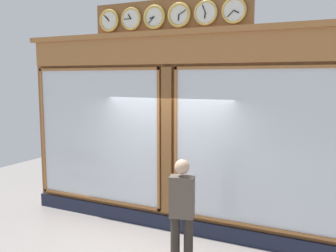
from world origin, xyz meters
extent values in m
cube|color=brown|center=(0.00, -0.15, 1.80)|extent=(6.31, 0.30, 3.61)
cube|color=#191E33|center=(0.00, 0.02, 0.14)|extent=(6.31, 0.08, 0.28)
cube|color=#A56936|center=(0.00, 0.04, 3.36)|extent=(6.18, 0.08, 0.50)
cube|color=#A56936|center=(0.00, 0.02, 3.66)|extent=(6.44, 0.20, 0.10)
cube|color=silver|center=(-1.60, 0.01, 1.71)|extent=(2.81, 0.02, 2.61)
cube|color=#A56936|center=(-1.60, 0.04, 3.04)|extent=(2.91, 0.04, 0.05)
cube|color=#A56936|center=(-1.60, 0.04, 0.37)|extent=(2.91, 0.04, 0.05)
cube|color=#A56936|center=(-0.18, 0.04, 1.71)|extent=(0.05, 0.04, 2.71)
cube|color=silver|center=(1.60, 0.01, 1.71)|extent=(2.81, 0.02, 2.61)
cube|color=#A56936|center=(1.60, 0.04, 3.04)|extent=(2.91, 0.04, 0.05)
cube|color=#A56936|center=(1.60, 0.04, 0.37)|extent=(2.91, 0.04, 0.05)
cube|color=#A56936|center=(3.03, 0.04, 1.71)|extent=(0.05, 0.04, 2.71)
cube|color=#A56936|center=(0.18, 0.04, 1.71)|extent=(0.05, 0.04, 2.71)
cube|color=brown|center=(0.00, 0.03, 1.71)|extent=(0.20, 0.10, 2.71)
cube|color=brown|center=(0.00, -0.02, 3.94)|extent=(3.05, 0.06, 0.61)
cylinder|color=white|center=(-1.22, 0.06, 3.94)|extent=(0.34, 0.02, 0.34)
torus|color=gold|center=(-1.22, 0.06, 3.94)|extent=(0.42, 0.04, 0.42)
cube|color=black|center=(-1.26, 0.07, 3.92)|extent=(0.09, 0.01, 0.06)
cube|color=black|center=(-1.16, 0.07, 3.89)|extent=(0.12, 0.01, 0.11)
sphere|color=black|center=(-1.22, 0.08, 3.94)|extent=(0.02, 0.02, 0.02)
cylinder|color=white|center=(-0.73, 0.06, 3.94)|extent=(0.34, 0.02, 0.34)
torus|color=gold|center=(-0.73, 0.06, 3.94)|extent=(0.42, 0.04, 0.42)
cube|color=black|center=(-0.72, 0.07, 3.90)|extent=(0.03, 0.01, 0.10)
cube|color=black|center=(-0.70, 0.07, 4.01)|extent=(0.07, 0.01, 0.14)
sphere|color=black|center=(-0.73, 0.08, 3.94)|extent=(0.02, 0.02, 0.02)
cylinder|color=white|center=(-0.24, 0.06, 3.94)|extent=(0.34, 0.02, 0.34)
torus|color=gold|center=(-0.24, 0.06, 3.94)|extent=(0.43, 0.06, 0.43)
cube|color=black|center=(-0.24, 0.07, 3.90)|extent=(0.03, 0.01, 0.09)
cube|color=black|center=(-0.31, 0.07, 3.98)|extent=(0.13, 0.01, 0.08)
sphere|color=black|center=(-0.24, 0.08, 3.94)|extent=(0.02, 0.02, 0.02)
cylinder|color=white|center=(0.24, 0.06, 3.94)|extent=(0.34, 0.02, 0.34)
torus|color=gold|center=(0.24, 0.06, 3.94)|extent=(0.43, 0.06, 0.43)
cube|color=black|center=(0.29, 0.07, 3.93)|extent=(0.09, 0.01, 0.04)
cube|color=black|center=(0.30, 0.07, 3.89)|extent=(0.11, 0.01, 0.11)
sphere|color=black|center=(0.24, 0.08, 3.94)|extent=(0.02, 0.02, 0.02)
cylinder|color=white|center=(0.73, 0.06, 3.94)|extent=(0.34, 0.02, 0.34)
torus|color=gold|center=(0.73, 0.06, 3.94)|extent=(0.42, 0.04, 0.42)
cube|color=black|center=(0.75, 0.07, 3.98)|extent=(0.06, 0.01, 0.09)
cube|color=black|center=(0.80, 0.07, 3.94)|extent=(0.15, 0.01, 0.01)
sphere|color=black|center=(0.73, 0.08, 3.94)|extent=(0.02, 0.02, 0.02)
cylinder|color=white|center=(1.22, 0.06, 3.94)|extent=(0.34, 0.02, 0.34)
torus|color=gold|center=(1.22, 0.06, 3.94)|extent=(0.43, 0.05, 0.43)
cube|color=black|center=(1.25, 0.07, 3.98)|extent=(0.07, 0.01, 0.08)
cube|color=black|center=(1.27, 0.07, 3.99)|extent=(0.11, 0.01, 0.11)
sphere|color=black|center=(1.22, 0.08, 3.94)|extent=(0.02, 0.02, 0.02)
cylinder|color=#312A24|center=(-0.74, 1.27, 0.41)|extent=(0.14, 0.14, 0.82)
cylinder|color=#312A24|center=(-0.94, 1.22, 0.41)|extent=(0.14, 0.14, 0.82)
cube|color=brown|center=(-0.84, 1.24, 1.13)|extent=(0.40, 0.31, 0.62)
sphere|color=tan|center=(-0.84, 1.24, 1.58)|extent=(0.22, 0.22, 0.22)
camera|label=1|loc=(-3.02, 6.13, 2.87)|focal=40.17mm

